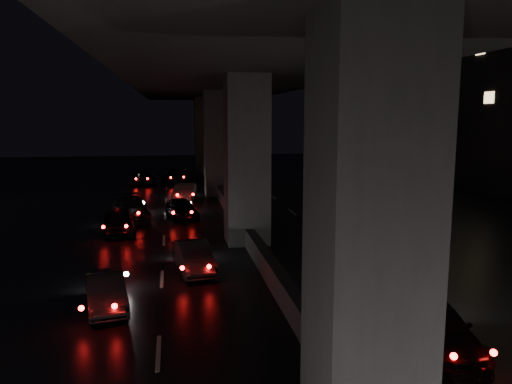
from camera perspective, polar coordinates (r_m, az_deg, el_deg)
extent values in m
plane|color=black|center=(19.71, 1.17, -9.29)|extent=(120.00, 120.00, 0.00)
cube|color=#38383B|center=(9.36, 12.89, -4.43)|extent=(2.00, 2.00, 8.00)
cube|color=#38383B|center=(23.76, -1.08, 3.67)|extent=(2.00, 2.00, 8.00)
cube|color=#38383B|center=(38.62, -4.44, 5.59)|extent=(2.00, 2.00, 8.00)
cube|color=#38383B|center=(53.56, -5.93, 6.44)|extent=(2.00, 2.00, 8.00)
cube|color=black|center=(23.82, -1.11, 15.12)|extent=(12.00, 80.00, 1.50)
cube|color=#38383B|center=(23.83, -15.76, 17.84)|extent=(0.40, 80.00, 1.00)
cube|color=#38383B|center=(25.50, 12.50, 17.33)|extent=(0.40, 80.00, 1.00)
cube|color=#38383B|center=(24.34, -1.05, -4.75)|extent=(0.45, 70.00, 0.85)
cylinder|color=black|center=(34.03, 15.72, 0.47)|extent=(0.44, 0.44, 2.80)
sphere|color=black|center=(33.76, 15.91, 5.22)|extent=(3.80, 3.80, 3.80)
cylinder|color=black|center=(48.86, 7.68, 3.13)|extent=(0.44, 0.44, 2.80)
sphere|color=black|center=(48.67, 7.75, 6.44)|extent=(3.80, 3.80, 3.80)
cylinder|color=#2D2D33|center=(39.42, 12.82, 6.19)|extent=(0.18, 0.18, 9.00)
cube|color=#2D2D33|center=(39.08, 11.52, 12.67)|extent=(2.40, 0.10, 0.10)
sphere|color=#FFB032|center=(38.69, 9.95, 12.46)|extent=(0.44, 0.44, 0.44)
imported|color=black|center=(14.35, 19.59, -14.33)|extent=(2.18, 4.29, 1.19)
imported|color=black|center=(16.93, -16.83, -10.78)|extent=(1.79, 3.51, 1.10)
imported|color=black|center=(19.96, -7.15, -7.40)|extent=(1.74, 3.64, 1.15)
imported|color=black|center=(27.06, -15.40, -3.21)|extent=(2.01, 3.96, 1.29)
imported|color=black|center=(30.20, -14.11, -1.89)|extent=(2.71, 4.89, 1.34)
imported|color=black|center=(30.02, -8.48, -1.89)|extent=(2.25, 3.85, 1.23)
imported|color=#4F4944|center=(36.23, -8.18, -0.03)|extent=(1.97, 4.05, 1.28)
imported|color=black|center=(45.90, -9.02, 1.82)|extent=(3.14, 5.12, 1.33)
imported|color=black|center=(45.95, -12.81, 1.63)|extent=(2.59, 4.50, 1.18)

